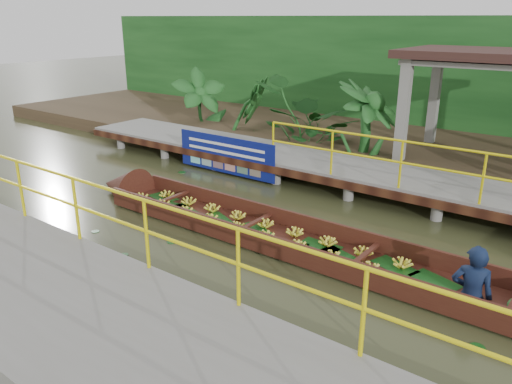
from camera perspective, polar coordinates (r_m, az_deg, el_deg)
The scene contains 9 objects.
ground at distance 9.95m, azimuth -1.78°, elevation -4.01°, with size 80.00×80.00×0.00m, color #2C2F17.
land_strip at distance 16.14m, azimuth 15.06°, elevation 5.36°, with size 30.00×8.00×0.45m, color #35291A.
far_dock at distance 12.48m, azimuth 8.10°, elevation 3.03°, with size 16.00×2.06×1.66m.
near_dock at distance 6.63m, azimuth -18.36°, elevation -15.07°, with size 18.00×2.40×1.73m.
pavilion at distance 13.75m, azimuth 25.93°, elevation 12.78°, with size 4.40×3.00×3.00m.
foliage_backdrop at distance 18.16m, azimuth 18.63°, elevation 12.23°, with size 30.00×0.80×4.00m, color #144116.
vendor_boat at distance 8.82m, azimuth 6.63°, elevation -5.82°, with size 11.27×1.27×2.12m.
blue_banner at distance 13.06m, azimuth -3.50°, elevation 4.28°, with size 3.13×0.04×0.98m.
tropical_plants at distance 13.95m, azimuth 11.68°, elevation 8.42°, with size 14.51×1.51×1.89m.
Camera 1 is at (5.71, -7.13, 3.94)m, focal length 35.00 mm.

